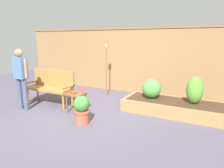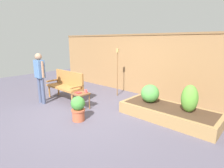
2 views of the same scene
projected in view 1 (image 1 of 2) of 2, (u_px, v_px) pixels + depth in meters
ground_plane at (84, 116)px, 4.85m from camera, size 14.00×14.00×0.00m
fence_back at (128, 60)px, 6.86m from camera, size 8.40×0.14×2.16m
garden_bench at (51, 84)px, 5.71m from camera, size 1.44×0.48×0.94m
side_table at (76, 96)px, 5.03m from camera, size 0.40×0.40×0.48m
cup_on_table at (82, 91)px, 5.06m from camera, size 0.11×0.07×0.10m
book_on_table at (73, 93)px, 4.99m from camera, size 0.19×0.16×0.03m
potted_boxwood at (82, 109)px, 4.34m from camera, size 0.35×0.35×0.62m
raised_planter_bed at (173, 107)px, 5.02m from camera, size 2.40×1.00×0.30m
shrub_near_bench at (152, 89)px, 5.22m from camera, size 0.48×0.48×0.48m
shrub_far_corner at (195, 90)px, 4.73m from camera, size 0.38×0.38×0.65m
tiki_torch at (106, 60)px, 6.38m from camera, size 0.10×0.10×1.66m
person_by_bench at (21, 74)px, 5.09m from camera, size 0.47×0.20×1.56m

